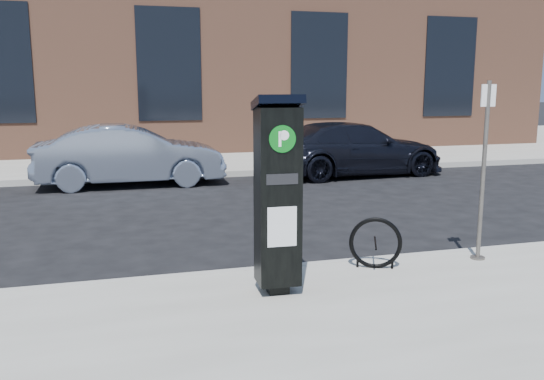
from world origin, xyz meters
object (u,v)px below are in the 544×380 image
object	(u,v)px
parking_kiosk	(278,193)
bike_rack	(375,243)
sign_pole	(483,173)
car_silver	(130,155)
car_dark	(354,149)

from	to	relation	value
parking_kiosk	bike_rack	distance (m)	1.66
parking_kiosk	bike_rack	world-z (taller)	parking_kiosk
parking_kiosk	sign_pole	world-z (taller)	sign_pole
sign_pole	car_silver	bearing A→B (deg)	118.84
car_silver	car_dark	bearing A→B (deg)	-90.00
parking_kiosk	sign_pole	xyz separation A→B (m)	(2.85, 0.46, 0.04)
parking_kiosk	bike_rack	size ratio (longest dim) A/B	3.31
bike_rack	car_dark	bearing A→B (deg)	92.33
sign_pole	bike_rack	bearing A→B (deg)	-179.40
car_silver	car_dark	distance (m)	5.77
sign_pole	car_dark	distance (m)	8.01
bike_rack	car_dark	size ratio (longest dim) A/B	0.13
parking_kiosk	car_dark	distance (m)	9.44
parking_kiosk	bike_rack	xyz separation A→B (m)	(1.39, 0.47, -0.78)
car_dark	parking_kiosk	bearing A→B (deg)	147.50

